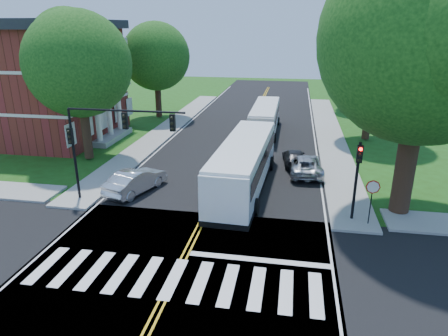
% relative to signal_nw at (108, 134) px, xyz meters
% --- Properties ---
extents(ground, '(140.00, 140.00, 0.00)m').
position_rel_signal_nw_xyz_m(ground, '(5.86, -6.43, -4.38)').
color(ground, '#204812').
rests_on(ground, ground).
extents(road, '(14.00, 96.00, 0.01)m').
position_rel_signal_nw_xyz_m(road, '(5.86, 11.57, -4.37)').
color(road, black).
rests_on(road, ground).
extents(cross_road, '(60.00, 12.00, 0.01)m').
position_rel_signal_nw_xyz_m(cross_road, '(5.86, -6.43, -4.37)').
color(cross_road, black).
rests_on(cross_road, ground).
extents(center_line, '(0.36, 70.00, 0.01)m').
position_rel_signal_nw_xyz_m(center_line, '(5.86, 15.57, -4.36)').
color(center_line, gold).
rests_on(center_line, road).
extents(edge_line_w, '(0.12, 70.00, 0.01)m').
position_rel_signal_nw_xyz_m(edge_line_w, '(-0.94, 15.57, -4.36)').
color(edge_line_w, silver).
rests_on(edge_line_w, road).
extents(edge_line_e, '(0.12, 70.00, 0.01)m').
position_rel_signal_nw_xyz_m(edge_line_e, '(12.66, 15.57, -4.36)').
color(edge_line_e, silver).
rests_on(edge_line_e, road).
extents(crosswalk, '(12.60, 3.00, 0.01)m').
position_rel_signal_nw_xyz_m(crosswalk, '(5.86, -6.93, -4.36)').
color(crosswalk, silver).
rests_on(crosswalk, road).
extents(stop_bar, '(6.60, 0.40, 0.01)m').
position_rel_signal_nw_xyz_m(stop_bar, '(9.36, -4.83, -4.36)').
color(stop_bar, silver).
rests_on(stop_bar, road).
extents(sidewalk_nw, '(2.60, 40.00, 0.15)m').
position_rel_signal_nw_xyz_m(sidewalk_nw, '(-2.44, 18.57, -4.30)').
color(sidewalk_nw, gray).
rests_on(sidewalk_nw, ground).
extents(sidewalk_ne, '(2.60, 40.00, 0.15)m').
position_rel_signal_nw_xyz_m(sidewalk_ne, '(14.16, 18.57, -4.30)').
color(sidewalk_ne, gray).
rests_on(sidewalk_ne, ground).
extents(tree_ne_big, '(10.80, 10.80, 14.91)m').
position_rel_signal_nw_xyz_m(tree_ne_big, '(16.86, 1.57, 5.24)').
color(tree_ne_big, '#311D13').
rests_on(tree_ne_big, ground).
extents(tree_west_near, '(8.00, 8.00, 11.40)m').
position_rel_signal_nw_xyz_m(tree_west_near, '(-5.64, 7.57, 3.15)').
color(tree_west_near, '#311D13').
rests_on(tree_west_near, ground).
extents(tree_west_far, '(7.60, 7.60, 10.67)m').
position_rel_signal_nw_xyz_m(tree_west_far, '(-5.14, 23.57, 2.62)').
color(tree_west_far, '#311D13').
rests_on(tree_west_far, ground).
extents(tree_east_mid, '(8.40, 8.40, 11.93)m').
position_rel_signal_nw_xyz_m(tree_east_mid, '(17.36, 17.57, 3.48)').
color(tree_east_mid, '#311D13').
rests_on(tree_east_mid, ground).
extents(tree_east_far, '(7.20, 7.20, 10.34)m').
position_rel_signal_nw_xyz_m(tree_east_far, '(18.36, 33.57, 2.48)').
color(tree_east_far, '#311D13').
rests_on(tree_east_far, ground).
extents(brick_building, '(20.00, 13.00, 10.80)m').
position_rel_signal_nw_xyz_m(brick_building, '(-16.10, 13.57, 1.04)').
color(brick_building, maroon).
rests_on(brick_building, ground).
extents(signal_nw, '(7.15, 0.46, 5.66)m').
position_rel_signal_nw_xyz_m(signal_nw, '(0.00, 0.00, 0.00)').
color(signal_nw, black).
rests_on(signal_nw, ground).
extents(signal_ne, '(0.30, 0.46, 4.40)m').
position_rel_signal_nw_xyz_m(signal_ne, '(14.06, 0.01, -1.41)').
color(signal_ne, black).
rests_on(signal_ne, ground).
extents(stop_sign, '(0.76, 0.08, 2.53)m').
position_rel_signal_nw_xyz_m(stop_sign, '(14.86, -0.45, -2.35)').
color(stop_sign, black).
rests_on(stop_sign, ground).
extents(bus_lead, '(3.44, 12.59, 3.23)m').
position_rel_signal_nw_xyz_m(bus_lead, '(7.51, 3.68, -2.66)').
color(bus_lead, white).
rests_on(bus_lead, road).
extents(bus_follow, '(2.70, 10.97, 2.83)m').
position_rel_signal_nw_xyz_m(bus_follow, '(7.71, 18.54, -2.87)').
color(bus_follow, white).
rests_on(bus_follow, road).
extents(hatchback, '(3.02, 4.96, 1.54)m').
position_rel_signal_nw_xyz_m(hatchback, '(0.69, 1.82, -3.59)').
color(hatchback, silver).
rests_on(hatchback, road).
extents(suv, '(2.60, 5.09, 1.37)m').
position_rel_signal_nw_xyz_m(suv, '(11.58, 7.27, -3.68)').
color(suv, '#B0B2B7').
rests_on(suv, road).
extents(dark_sedan, '(2.10, 4.26, 1.19)m').
position_rel_signal_nw_xyz_m(dark_sedan, '(10.79, 9.11, -3.77)').
color(dark_sedan, black).
rests_on(dark_sedan, road).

